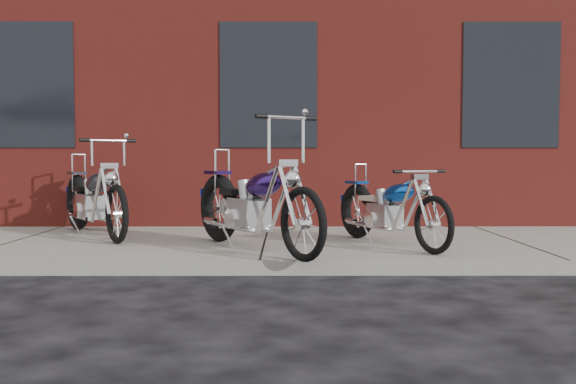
{
  "coord_description": "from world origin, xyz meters",
  "views": [
    {
      "loc": [
        0.26,
        -5.84,
        1.12
      ],
      "look_at": [
        0.28,
        0.8,
        0.77
      ],
      "focal_mm": 38.0,
      "sensor_mm": 36.0,
      "label": 1
    }
  ],
  "objects": [
    {
      "name": "chopper_purple",
      "position": [
        -0.1,
        0.69,
        0.6
      ],
      "size": [
        1.47,
        2.16,
        1.41
      ],
      "rotation": [
        0.0,
        0.0,
        -0.99
      ],
      "color": "black",
      "rests_on": "sidewalk"
    },
    {
      "name": "ground",
      "position": [
        0.0,
        0.0,
        0.0
      ],
      "size": [
        120.0,
        120.0,
        0.0
      ],
      "primitive_type": "plane",
      "color": "black",
      "rests_on": "ground"
    },
    {
      "name": "sidewalk",
      "position": [
        0.0,
        1.5,
        0.07
      ],
      "size": [
        22.0,
        3.0,
        0.15
      ],
      "primitive_type": "cube",
      "color": "gray",
      "rests_on": "ground"
    },
    {
      "name": "building_brick",
      "position": [
        0.0,
        8.0,
        4.0
      ],
      "size": [
        22.0,
        10.0,
        8.0
      ],
      "primitive_type": "cube",
      "color": "maroon",
      "rests_on": "ground"
    },
    {
      "name": "chopper_third",
      "position": [
        -2.21,
        1.94,
        0.58
      ],
      "size": [
        1.42,
        2.07,
        1.22
      ],
      "rotation": [
        0.0,
        0.0,
        -0.98
      ],
      "color": "black",
      "rests_on": "sidewalk"
    },
    {
      "name": "chopper_blue",
      "position": [
        1.43,
        1.08,
        0.53
      ],
      "size": [
        0.99,
        1.95,
        0.92
      ],
      "rotation": [
        0.0,
        0.0,
        -1.13
      ],
      "color": "black",
      "rests_on": "sidewalk"
    }
  ]
}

